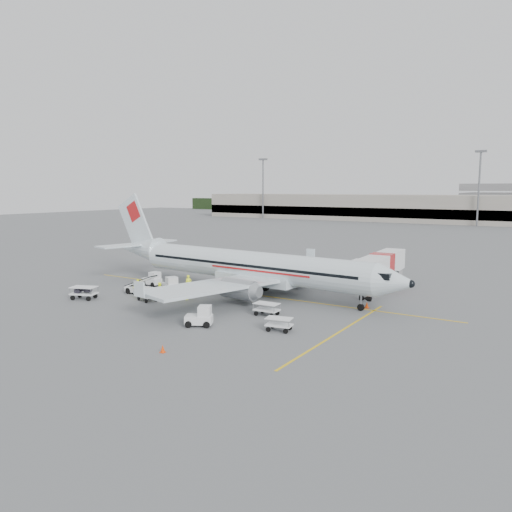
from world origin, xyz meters
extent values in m
plane|color=#56595B|center=(0.00, 0.00, 0.00)|extent=(360.00, 360.00, 0.00)
cube|color=yellow|center=(0.00, 0.00, 0.01)|extent=(44.00, 0.20, 0.01)
cube|color=yellow|center=(14.00, -8.00, 0.01)|extent=(0.20, 20.00, 0.01)
cone|color=#E53B06|center=(13.07, 0.62, 0.32)|extent=(0.39, 0.39, 0.63)
cone|color=#E53B06|center=(4.76, 13.99, 0.36)|extent=(0.44, 0.44, 0.71)
cone|color=#E53B06|center=(5.77, -19.02, 0.28)|extent=(0.34, 0.34, 0.56)
imported|color=#EDFF1F|center=(-5.74, -2.52, 0.92)|extent=(0.80, 0.78, 1.84)
imported|color=#EDFF1F|center=(-6.14, -6.53, 0.81)|extent=(0.93, 0.80, 1.63)
imported|color=#EDFF1F|center=(-3.37, -5.62, 0.84)|extent=(0.86, 1.20, 1.68)
imported|color=#EDFF1F|center=(-8.71, -7.01, 0.89)|extent=(1.10, 0.98, 1.78)
camera|label=1|loc=(28.52, -43.25, 11.00)|focal=35.00mm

